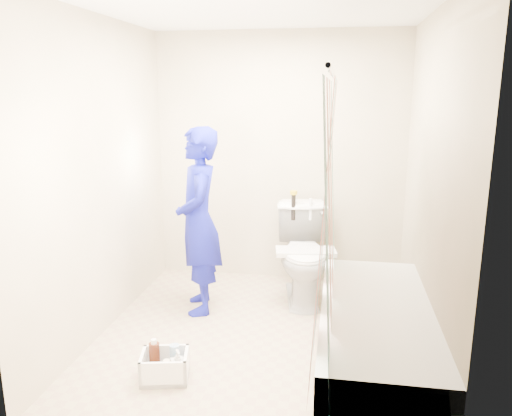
% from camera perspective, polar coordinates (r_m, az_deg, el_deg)
% --- Properties ---
extents(floor, '(2.60, 2.60, 0.00)m').
position_cam_1_polar(floor, '(3.98, 0.09, -14.41)').
color(floor, tan).
rests_on(floor, ground).
extents(ceiling, '(2.40, 2.60, 0.02)m').
position_cam_1_polar(ceiling, '(3.57, 0.11, 22.17)').
color(ceiling, white).
rests_on(ceiling, wall_back).
extents(wall_back, '(2.40, 0.02, 2.40)m').
position_cam_1_polar(wall_back, '(4.85, 2.65, 5.59)').
color(wall_back, beige).
rests_on(wall_back, ground).
extents(wall_front, '(2.40, 0.02, 2.40)m').
position_cam_1_polar(wall_front, '(2.34, -5.17, -2.88)').
color(wall_front, beige).
rests_on(wall_front, ground).
extents(wall_left, '(0.02, 2.60, 2.40)m').
position_cam_1_polar(wall_left, '(3.96, -17.33, 3.24)').
color(wall_left, beige).
rests_on(wall_left, ground).
extents(wall_right, '(0.02, 2.60, 2.40)m').
position_cam_1_polar(wall_right, '(3.59, 19.37, 2.10)').
color(wall_right, beige).
rests_on(wall_right, ground).
extents(bathtub, '(0.70, 1.75, 0.50)m').
position_cam_1_polar(bathtub, '(3.45, 13.39, -14.43)').
color(bathtub, white).
rests_on(bathtub, ground).
extents(curtain_rod, '(0.02, 1.90, 0.02)m').
position_cam_1_polar(curtain_rod, '(3.05, 8.74, 15.02)').
color(curtain_rod, silver).
rests_on(curtain_rod, wall_back).
extents(shower_curtain, '(0.06, 1.75, 1.80)m').
position_cam_1_polar(shower_curtain, '(3.16, 8.15, -2.07)').
color(shower_curtain, white).
rests_on(shower_curtain, curtain_rod).
extents(toilet, '(0.59, 0.89, 0.84)m').
position_cam_1_polar(toilet, '(4.49, 5.53, -5.33)').
color(toilet, silver).
rests_on(toilet, ground).
extents(tank_lid, '(0.54, 0.30, 0.04)m').
position_cam_1_polar(tank_lid, '(4.34, 5.70, -4.98)').
color(tank_lid, silver).
rests_on(tank_lid, toilet).
extents(tank_internals, '(0.20, 0.07, 0.27)m').
position_cam_1_polar(tank_internals, '(4.59, 4.82, 0.39)').
color(tank_internals, black).
rests_on(tank_internals, toilet).
extents(plumber, '(0.54, 0.66, 1.57)m').
position_cam_1_polar(plumber, '(4.19, -6.57, -1.52)').
color(plumber, navy).
rests_on(plumber, ground).
extents(cleaning_caddy, '(0.35, 0.30, 0.23)m').
position_cam_1_polar(cleaning_caddy, '(3.48, -10.21, -17.43)').
color(cleaning_caddy, white).
rests_on(cleaning_caddy, ground).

